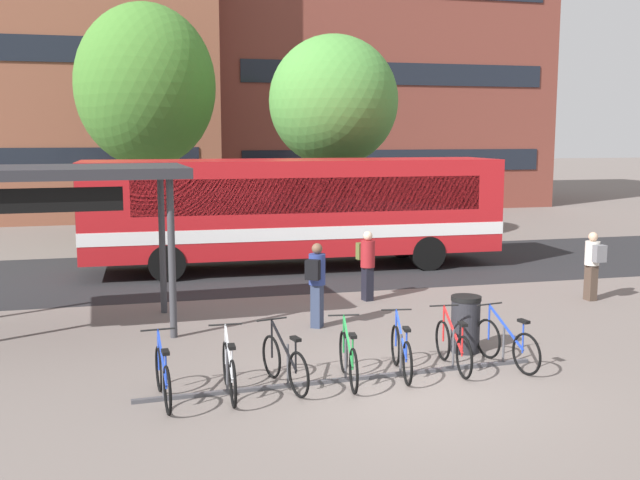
{
  "coord_description": "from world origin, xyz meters",
  "views": [
    {
      "loc": [
        -4.17,
        -10.35,
        3.92
      ],
      "look_at": [
        -0.21,
        5.12,
        1.65
      ],
      "focal_mm": 41.69,
      "sensor_mm": 36.0,
      "label": 1
    }
  ],
  "objects_px": {
    "parked_bicycle_blue_0": "(163,377)",
    "parked_bicycle_blue_4": "(401,352)",
    "parked_bicycle_black_2": "(285,363)",
    "commuter_olive_pack_1": "(367,261)",
    "city_bus": "(292,209)",
    "trash_bin": "(465,324)",
    "street_tree_1": "(333,101)",
    "parked_bicycle_green_3": "(348,359)",
    "parked_bicycle_silver_1": "(229,371)",
    "parked_bicycle_blue_6": "(507,344)",
    "commuter_black_pack_0": "(316,279)",
    "commuter_grey_pack_2": "(593,261)",
    "parked_bicycle_red_5": "(453,347)",
    "transit_shelter": "(37,179)",
    "street_tree_0": "(146,86)"
  },
  "relations": [
    {
      "from": "city_bus",
      "to": "parked_bicycle_black_2",
      "type": "bearing_deg",
      "value": 78.33
    },
    {
      "from": "street_tree_0",
      "to": "trash_bin",
      "type": "bearing_deg",
      "value": -72.72
    },
    {
      "from": "parked_bicycle_silver_1",
      "to": "parked_bicycle_red_5",
      "type": "xyz_separation_m",
      "value": [
        3.82,
        0.36,
        0.0
      ]
    },
    {
      "from": "trash_bin",
      "to": "street_tree_1",
      "type": "distance_m",
      "value": 14.28
    },
    {
      "from": "parked_bicycle_green_3",
      "to": "commuter_olive_pack_1",
      "type": "height_order",
      "value": "commuter_olive_pack_1"
    },
    {
      "from": "city_bus",
      "to": "parked_bicycle_silver_1",
      "type": "distance_m",
      "value": 10.87
    },
    {
      "from": "parked_bicycle_blue_0",
      "to": "trash_bin",
      "type": "height_order",
      "value": "trash_bin"
    },
    {
      "from": "parked_bicycle_red_5",
      "to": "street_tree_1",
      "type": "xyz_separation_m",
      "value": [
        1.85,
        14.36,
        4.69
      ]
    },
    {
      "from": "parked_bicycle_black_2",
      "to": "street_tree_1",
      "type": "distance_m",
      "value": 16.03
    },
    {
      "from": "city_bus",
      "to": "commuter_grey_pack_2",
      "type": "relative_size",
      "value": 7.37
    },
    {
      "from": "parked_bicycle_red_5",
      "to": "commuter_olive_pack_1",
      "type": "bearing_deg",
      "value": 1.91
    },
    {
      "from": "parked_bicycle_silver_1",
      "to": "parked_bicycle_blue_6",
      "type": "bearing_deg",
      "value": -85.34
    },
    {
      "from": "parked_bicycle_green_3",
      "to": "street_tree_0",
      "type": "height_order",
      "value": "street_tree_0"
    },
    {
      "from": "parked_bicycle_black_2",
      "to": "parked_bicycle_red_5",
      "type": "distance_m",
      "value": 2.94
    },
    {
      "from": "commuter_olive_pack_1",
      "to": "commuter_black_pack_0",
      "type": "bearing_deg",
      "value": -50.18
    },
    {
      "from": "parked_bicycle_blue_4",
      "to": "trash_bin",
      "type": "xyz_separation_m",
      "value": [
        1.59,
        0.96,
        0.13
      ]
    },
    {
      "from": "parked_bicycle_black_2",
      "to": "commuter_olive_pack_1",
      "type": "distance_m",
      "value": 6.42
    },
    {
      "from": "parked_bicycle_red_5",
      "to": "trash_bin",
      "type": "xyz_separation_m",
      "value": [
        0.64,
        0.88,
        0.13
      ]
    },
    {
      "from": "parked_bicycle_blue_6",
      "to": "commuter_olive_pack_1",
      "type": "relative_size",
      "value": 1.02
    },
    {
      "from": "parked_bicycle_green_3",
      "to": "commuter_black_pack_0",
      "type": "relative_size",
      "value": 0.98
    },
    {
      "from": "parked_bicycle_blue_4",
      "to": "street_tree_1",
      "type": "relative_size",
      "value": 0.23
    },
    {
      "from": "city_bus",
      "to": "transit_shelter",
      "type": "height_order",
      "value": "transit_shelter"
    },
    {
      "from": "parked_bicycle_blue_6",
      "to": "transit_shelter",
      "type": "height_order",
      "value": "transit_shelter"
    },
    {
      "from": "commuter_olive_pack_1",
      "to": "parked_bicycle_blue_6",
      "type": "bearing_deg",
      "value": -3.27
    },
    {
      "from": "parked_bicycle_blue_4",
      "to": "street_tree_1",
      "type": "bearing_deg",
      "value": -1.33
    },
    {
      "from": "parked_bicycle_green_3",
      "to": "parked_bicycle_red_5",
      "type": "xyz_separation_m",
      "value": [
        1.91,
        0.23,
        0.0
      ]
    },
    {
      "from": "parked_bicycle_blue_6",
      "to": "transit_shelter",
      "type": "relative_size",
      "value": 0.3
    },
    {
      "from": "parked_bicycle_black_2",
      "to": "street_tree_1",
      "type": "xyz_separation_m",
      "value": [
        4.78,
        14.56,
        4.69
      ]
    },
    {
      "from": "commuter_grey_pack_2",
      "to": "trash_bin",
      "type": "bearing_deg",
      "value": 120.13
    },
    {
      "from": "parked_bicycle_blue_4",
      "to": "commuter_black_pack_0",
      "type": "distance_m",
      "value": 3.38
    },
    {
      "from": "parked_bicycle_blue_6",
      "to": "commuter_black_pack_0",
      "type": "xyz_separation_m",
      "value": [
        -2.51,
        3.28,
        0.62
      ]
    },
    {
      "from": "parked_bicycle_green_3",
      "to": "parked_bicycle_blue_6",
      "type": "bearing_deg",
      "value": -79.83
    },
    {
      "from": "parked_bicycle_silver_1",
      "to": "parked_bicycle_blue_6",
      "type": "distance_m",
      "value": 4.77
    },
    {
      "from": "parked_bicycle_blue_0",
      "to": "trash_bin",
      "type": "xyz_separation_m",
      "value": [
        5.44,
        1.29,
        0.13
      ]
    },
    {
      "from": "parked_bicycle_blue_0",
      "to": "parked_bicycle_green_3",
      "type": "bearing_deg",
      "value": -90.9
    },
    {
      "from": "commuter_olive_pack_1",
      "to": "street_tree_1",
      "type": "bearing_deg",
      "value": 158.75
    },
    {
      "from": "parked_bicycle_red_5",
      "to": "parked_bicycle_blue_0",
      "type": "bearing_deg",
      "value": 98.97
    },
    {
      "from": "parked_bicycle_black_2",
      "to": "parked_bicycle_blue_4",
      "type": "relative_size",
      "value": 0.99
    },
    {
      "from": "commuter_black_pack_0",
      "to": "commuter_olive_pack_1",
      "type": "relative_size",
      "value": 1.05
    },
    {
      "from": "parked_bicycle_blue_0",
      "to": "parked_bicycle_blue_4",
      "type": "xyz_separation_m",
      "value": [
        3.85,
        0.33,
        0.0
      ]
    },
    {
      "from": "parked_bicycle_blue_6",
      "to": "street_tree_1",
      "type": "relative_size",
      "value": 0.23
    },
    {
      "from": "parked_bicycle_green_3",
      "to": "street_tree_0",
      "type": "relative_size",
      "value": 0.2
    },
    {
      "from": "parked_bicycle_blue_0",
      "to": "street_tree_1",
      "type": "distance_m",
      "value": 16.86
    },
    {
      "from": "commuter_black_pack_0",
      "to": "city_bus",
      "type": "bearing_deg",
      "value": 25.64
    },
    {
      "from": "parked_bicycle_blue_0",
      "to": "parked_bicycle_silver_1",
      "type": "xyz_separation_m",
      "value": [
        0.98,
        0.05,
        0.0
      ]
    },
    {
      "from": "parked_bicycle_green_3",
      "to": "parked_bicycle_blue_4",
      "type": "relative_size",
      "value": 1.01
    },
    {
      "from": "commuter_black_pack_0",
      "to": "commuter_grey_pack_2",
      "type": "bearing_deg",
      "value": -49.59
    },
    {
      "from": "parked_bicycle_black_2",
      "to": "street_tree_1",
      "type": "relative_size",
      "value": 0.23
    },
    {
      "from": "parked_bicycle_green_3",
      "to": "parked_bicycle_red_5",
      "type": "height_order",
      "value": "same"
    },
    {
      "from": "commuter_olive_pack_1",
      "to": "parked_bicycle_blue_4",
      "type": "bearing_deg",
      "value": -23.0
    }
  ]
}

